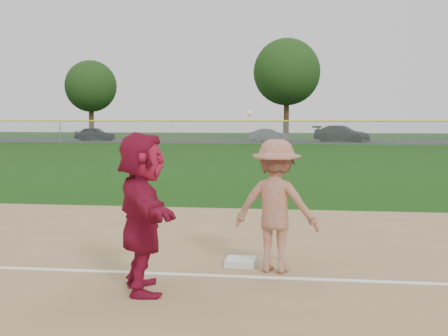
# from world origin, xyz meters

# --- Properties ---
(ground) EXTENTS (160.00, 160.00, 0.00)m
(ground) POSITION_xyz_m (0.00, 0.00, 0.00)
(ground) COLOR #123B0B
(ground) RESTS_ON ground
(foul_line) EXTENTS (60.00, 0.10, 0.01)m
(foul_line) POSITION_xyz_m (0.00, -0.80, 0.03)
(foul_line) COLOR white
(foul_line) RESTS_ON infield_dirt
(parking_asphalt) EXTENTS (120.00, 10.00, 0.01)m
(parking_asphalt) POSITION_xyz_m (0.00, 46.00, 0.01)
(parking_asphalt) COLOR black
(parking_asphalt) RESTS_ON ground
(first_base) EXTENTS (0.43, 0.43, 0.10)m
(first_base) POSITION_xyz_m (0.47, -0.18, 0.07)
(first_base) COLOR silver
(first_base) RESTS_ON infield_dirt
(base_runner) EXTENTS (1.22, 1.93, 1.99)m
(base_runner) POSITION_xyz_m (-0.61, -1.59, 1.01)
(base_runner) COLOR maroon
(base_runner) RESTS_ON infield_dirt
(car_left) EXTENTS (4.06, 1.87, 1.35)m
(car_left) POSITION_xyz_m (-18.65, 45.10, 0.68)
(car_left) COLOR black
(car_left) RESTS_ON parking_asphalt
(car_mid) EXTENTS (3.87, 1.88, 1.22)m
(car_mid) POSITION_xyz_m (-1.54, 46.27, 0.62)
(car_mid) COLOR #505257
(car_mid) RESTS_ON parking_asphalt
(car_right) EXTENTS (5.75, 3.97, 1.55)m
(car_right) POSITION_xyz_m (5.38, 45.91, 0.78)
(car_right) COLOR black
(car_right) RESTS_ON parking_asphalt
(first_base_play) EXTENTS (1.31, 0.91, 2.27)m
(first_base_play) POSITION_xyz_m (0.99, -0.43, 0.95)
(first_base_play) COLOR gray
(first_base_play) RESTS_ON infield_dirt
(outfield_fence) EXTENTS (110.00, 0.12, 110.00)m
(outfield_fence) POSITION_xyz_m (0.00, 40.00, 1.96)
(outfield_fence) COLOR #999EA0
(outfield_fence) RESTS_ON ground
(tree_1) EXTENTS (5.80, 5.80, 8.75)m
(tree_1) POSITION_xyz_m (-22.00, 53.00, 5.83)
(tree_1) COLOR #352113
(tree_1) RESTS_ON ground
(tree_2) EXTENTS (7.00, 7.00, 10.58)m
(tree_2) POSITION_xyz_m (0.00, 51.50, 7.06)
(tree_2) COLOR #332312
(tree_2) RESTS_ON ground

